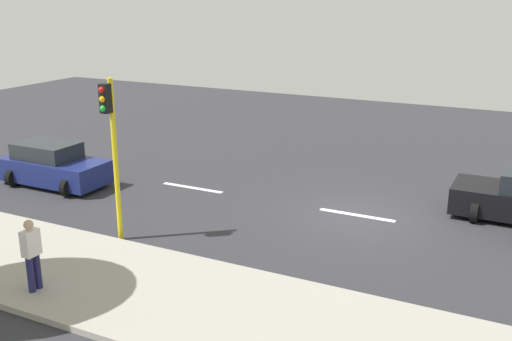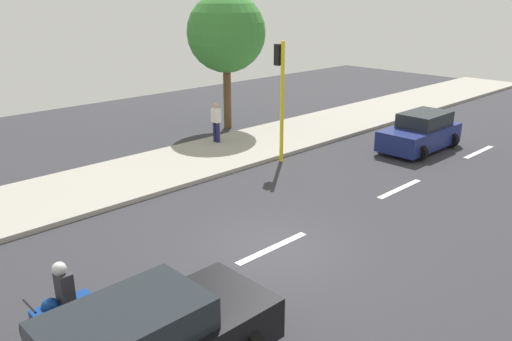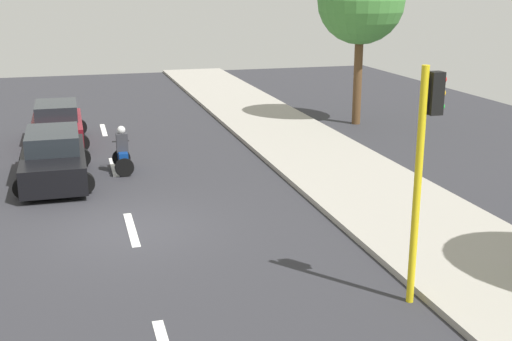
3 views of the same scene
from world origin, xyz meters
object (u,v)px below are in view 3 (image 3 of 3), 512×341
Objects in this scene: traffic_light_corner at (425,153)px; street_tree_center at (361,1)px; car_black at (54,158)px; car_maroon at (57,125)px; motorcycle at (122,153)px.

street_tree_center reaches higher than traffic_light_corner.
traffic_light_corner reaches higher than car_black.
street_tree_center is at bearing 1.73° from car_maroon.
street_tree_center is at bearing 25.85° from motorcycle.
traffic_light_corner is at bearing -56.81° from car_black.
car_black is 1.01× the size of traffic_light_corner.
motorcycle reaches higher than car_maroon.
street_tree_center reaches higher than motorcycle.
street_tree_center reaches higher than car_maroon.
street_tree_center is (12.42, 0.38, 4.46)m from car_maroon.
car_black and car_maroon have the same top height.
car_maroon is 0.62× the size of street_tree_center.
car_maroon is at bearing 113.38° from traffic_light_corner.
traffic_light_corner reaches higher than motorcycle.
traffic_light_corner is 16.88m from street_tree_center.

